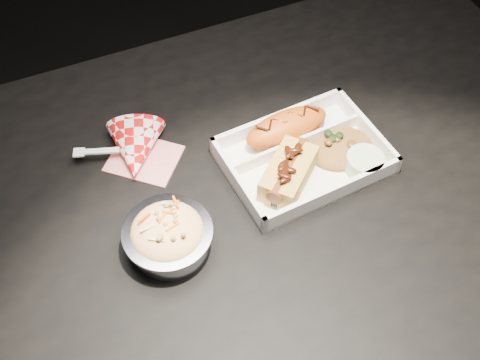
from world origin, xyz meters
The scene contains 8 objects.
dining_table centered at (0.00, 0.00, 0.66)m, with size 1.20×0.80×0.75m.
food_tray centered at (0.08, 0.02, 0.76)m, with size 0.26×0.20×0.04m.
fried_pastry centered at (0.08, 0.07, 0.78)m, with size 0.15×0.06×0.05m, color #C45313.
hotdog centered at (0.04, -0.01, 0.78)m, with size 0.12×0.12×0.06m.
fried_rice_mound centered at (0.15, 0.01, 0.77)m, with size 0.11×0.09×0.03m, color brown.
cupcake_liner centered at (0.16, -0.04, 0.77)m, with size 0.06×0.06×0.03m, color beige.
foil_coleslaw_cup centered at (-0.17, -0.05, 0.78)m, with size 0.13×0.13×0.07m.
napkin_fork centered at (-0.16, 0.14, 0.77)m, with size 0.18×0.15×0.10m.
Camera 1 is at (-0.26, -0.50, 1.52)m, focal length 45.00 mm.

